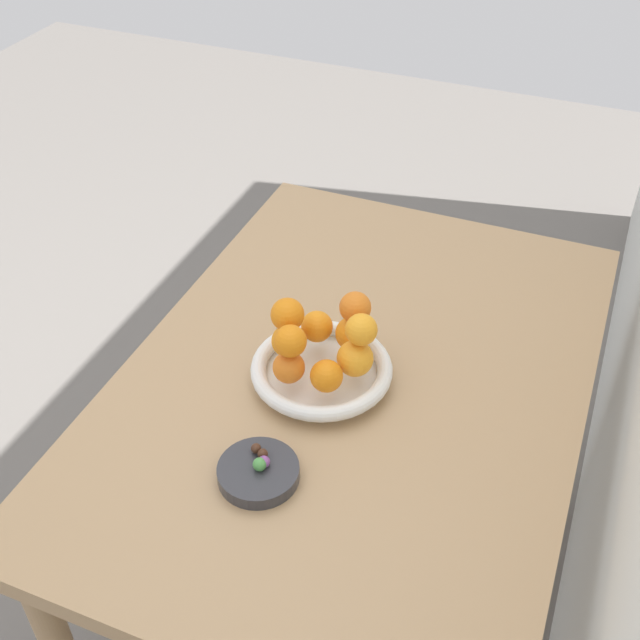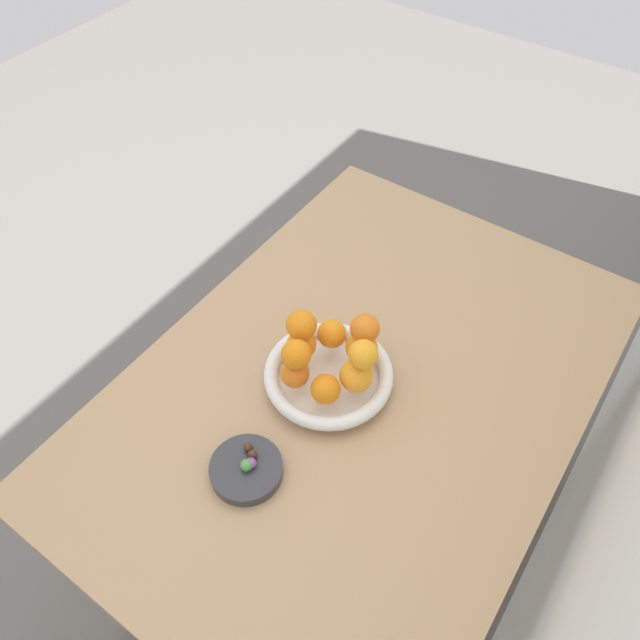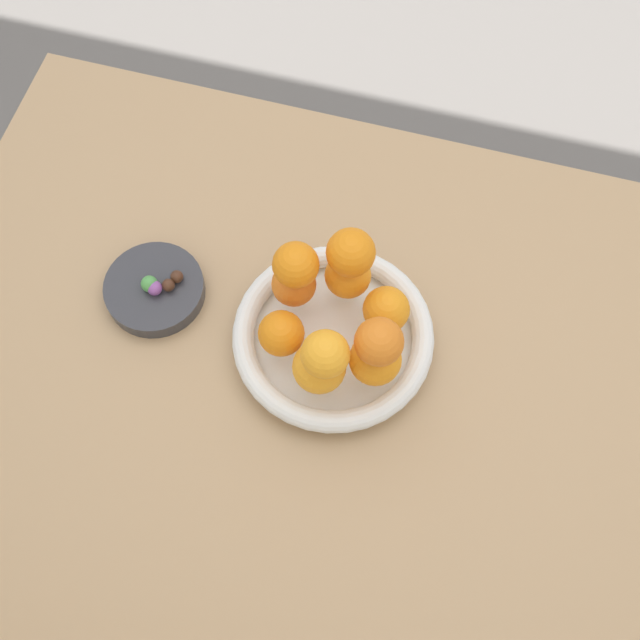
# 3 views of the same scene
# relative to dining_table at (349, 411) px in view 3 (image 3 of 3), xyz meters

# --- Properties ---
(ground_plane) EXTENTS (6.00, 6.00, 0.00)m
(ground_plane) POSITION_rel_dining_table_xyz_m (0.00, 0.00, -0.65)
(ground_plane) COLOR slate
(dining_table) EXTENTS (1.10, 0.76, 0.74)m
(dining_table) POSITION_rel_dining_table_xyz_m (0.00, 0.00, 0.00)
(dining_table) COLOR tan
(dining_table) RESTS_ON ground_plane
(fruit_bowl) EXTENTS (0.24, 0.24, 0.04)m
(fruit_bowl) POSITION_rel_dining_table_xyz_m (0.04, -0.05, 0.11)
(fruit_bowl) COLOR white
(fruit_bowl) RESTS_ON dining_table
(candy_dish) EXTENTS (0.12, 0.12, 0.02)m
(candy_dish) POSITION_rel_dining_table_xyz_m (0.26, -0.06, 0.10)
(candy_dish) COLOR #333338
(candy_dish) RESTS_ON dining_table
(orange_0) EXTENTS (0.05, 0.05, 0.05)m
(orange_0) POSITION_rel_dining_table_xyz_m (0.09, -0.08, 0.15)
(orange_0) COLOR orange
(orange_0) RESTS_ON fruit_bowl
(orange_1) EXTENTS (0.05, 0.05, 0.05)m
(orange_1) POSITION_rel_dining_table_xyz_m (0.09, -0.02, 0.15)
(orange_1) COLOR orange
(orange_1) RESTS_ON fruit_bowl
(orange_2) EXTENTS (0.06, 0.06, 0.06)m
(orange_2) POSITION_rel_dining_table_xyz_m (0.04, 0.01, 0.16)
(orange_2) COLOR orange
(orange_2) RESTS_ON fruit_bowl
(orange_3) EXTENTS (0.06, 0.06, 0.06)m
(orange_3) POSITION_rel_dining_table_xyz_m (-0.02, -0.01, 0.16)
(orange_3) COLOR orange
(orange_3) RESTS_ON fruit_bowl
(orange_4) EXTENTS (0.05, 0.05, 0.05)m
(orange_4) POSITION_rel_dining_table_xyz_m (-0.02, -0.08, 0.16)
(orange_4) COLOR orange
(orange_4) RESTS_ON fruit_bowl
(orange_5) EXTENTS (0.05, 0.05, 0.05)m
(orange_5) POSITION_rel_dining_table_xyz_m (0.03, -0.11, 0.16)
(orange_5) COLOR orange
(orange_5) RESTS_ON fruit_bowl
(orange_6) EXTENTS (0.06, 0.06, 0.06)m
(orange_6) POSITION_rel_dining_table_xyz_m (0.03, -0.11, 0.21)
(orange_6) COLOR orange
(orange_6) RESTS_ON orange_5
(orange_7) EXTENTS (0.05, 0.05, 0.05)m
(orange_7) POSITION_rel_dining_table_xyz_m (-0.02, -0.01, 0.21)
(orange_7) COLOR orange
(orange_7) RESTS_ON orange_3
(orange_8) EXTENTS (0.05, 0.05, 0.05)m
(orange_8) POSITION_rel_dining_table_xyz_m (0.09, -0.08, 0.21)
(orange_8) COLOR orange
(orange_8) RESTS_ON orange_0
(orange_9) EXTENTS (0.05, 0.05, 0.05)m
(orange_9) POSITION_rel_dining_table_xyz_m (0.03, 0.02, 0.21)
(orange_9) COLOR orange
(orange_9) RESTS_ON orange_2
(candy_ball_0) EXTENTS (0.02, 0.02, 0.02)m
(candy_ball_0) POSITION_rel_dining_table_xyz_m (0.24, -0.07, 0.12)
(candy_ball_0) COLOR #472819
(candy_ball_0) RESTS_ON candy_dish
(candy_ball_1) EXTENTS (0.02, 0.02, 0.02)m
(candy_ball_1) POSITION_rel_dining_table_xyz_m (0.26, -0.05, 0.12)
(candy_ball_1) COLOR #8C4C99
(candy_ball_1) RESTS_ON candy_dish
(candy_ball_2) EXTENTS (0.02, 0.02, 0.02)m
(candy_ball_2) POSITION_rel_dining_table_xyz_m (0.27, -0.05, 0.12)
(candy_ball_2) COLOR #4C9947
(candy_ball_2) RESTS_ON candy_dish
(candy_ball_3) EXTENTS (0.02, 0.02, 0.02)m
(candy_ball_3) POSITION_rel_dining_table_xyz_m (0.24, -0.06, 0.12)
(candy_ball_3) COLOR #472819
(candy_ball_3) RESTS_ON candy_dish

